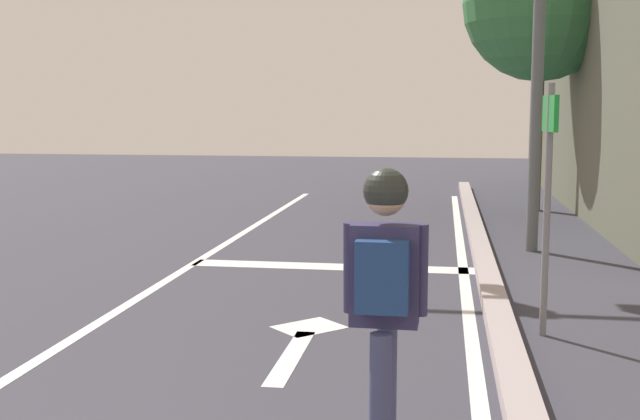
# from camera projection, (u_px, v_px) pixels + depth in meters

# --- Properties ---
(lane_line_center) EXTENTS (0.12, 20.00, 0.01)m
(lane_line_center) POSITION_uv_depth(u_px,v_px,m) (143.00, 295.00, 8.22)
(lane_line_center) COLOR silver
(lane_line_center) RESTS_ON ground
(lane_line_curbside) EXTENTS (0.12, 20.00, 0.01)m
(lane_line_curbside) POSITION_uv_depth(u_px,v_px,m) (468.00, 307.00, 7.71)
(lane_line_curbside) COLOR silver
(lane_line_curbside) RESTS_ON ground
(stop_bar) EXTENTS (3.47, 0.40, 0.01)m
(stop_bar) POSITION_uv_depth(u_px,v_px,m) (332.00, 267.00, 9.70)
(stop_bar) COLOR silver
(stop_bar) RESTS_ON ground
(lane_arrow_stem) EXTENTS (0.16, 1.40, 0.01)m
(lane_arrow_stem) POSITION_uv_depth(u_px,v_px,m) (291.00, 356.00, 6.19)
(lane_arrow_stem) COLOR silver
(lane_arrow_stem) RESTS_ON ground
(lane_arrow_head) EXTENTS (0.71, 0.71, 0.01)m
(lane_arrow_head) POSITION_uv_depth(u_px,v_px,m) (309.00, 327.00, 7.02)
(lane_arrow_head) COLOR silver
(lane_arrow_head) RESTS_ON ground
(curb_strip) EXTENTS (0.24, 24.00, 0.14)m
(curb_strip) POSITION_uv_depth(u_px,v_px,m) (494.00, 302.00, 7.67)
(curb_strip) COLOR #A49696
(curb_strip) RESTS_ON ground
(skater) EXTENTS (0.43, 0.59, 1.55)m
(skater) POSITION_uv_depth(u_px,v_px,m) (384.00, 283.00, 4.02)
(skater) COLOR #3B4166
(skater) RESTS_ON skateboard
(street_sign_post) EXTENTS (0.08, 0.44, 2.13)m
(street_sign_post) POSITION_uv_depth(u_px,v_px,m) (548.00, 172.00, 6.60)
(street_sign_post) COLOR slate
(street_sign_post) RESTS_ON ground
(roadside_tree) EXTENTS (2.87, 2.87, 5.29)m
(roadside_tree) POSITION_uv_depth(u_px,v_px,m) (541.00, 4.00, 14.63)
(roadside_tree) COLOR brown
(roadside_tree) RESTS_ON ground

